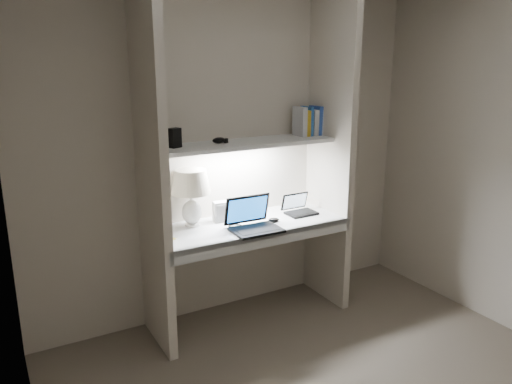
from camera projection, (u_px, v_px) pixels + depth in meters
back_wall at (232, 153)px, 3.83m from camera, size 3.20×0.01×2.50m
alcove_panel_left at (151, 170)px, 3.25m from camera, size 0.06×0.55×2.50m
alcove_panel_right at (330, 151)px, 3.94m from camera, size 0.06×0.55×2.50m
desk at (250, 225)px, 3.73m from camera, size 1.40×0.55×0.04m
desk_apron at (267, 240)px, 3.51m from camera, size 1.46×0.03×0.10m
shelf at (243, 144)px, 3.65m from camera, size 1.40×0.36×0.03m
strip_light at (243, 147)px, 3.66m from camera, size 0.60×0.04×0.02m
table_lamp at (191, 188)px, 3.57m from camera, size 0.29×0.29×0.42m
laptop_main at (253, 222)px, 3.56m from camera, size 0.35×0.30×0.23m
laptop_netbook at (299, 209)px, 3.94m from camera, size 0.24×0.21×0.15m
speaker at (221, 212)px, 3.73m from camera, size 0.12×0.09×0.15m
mouse at (274, 220)px, 3.73m from camera, size 0.10×0.07×0.03m
cable_coil at (235, 227)px, 3.61m from camera, size 0.14×0.14×0.01m
sticky_note at (170, 239)px, 3.38m from camera, size 0.08×0.08×0.00m
book_row at (309, 122)px, 3.94m from camera, size 0.22×0.15×0.23m
shelf_box at (175, 138)px, 3.39m from camera, size 0.09×0.08×0.13m
shelf_gadget at (219, 140)px, 3.57m from camera, size 0.12×0.09×0.04m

